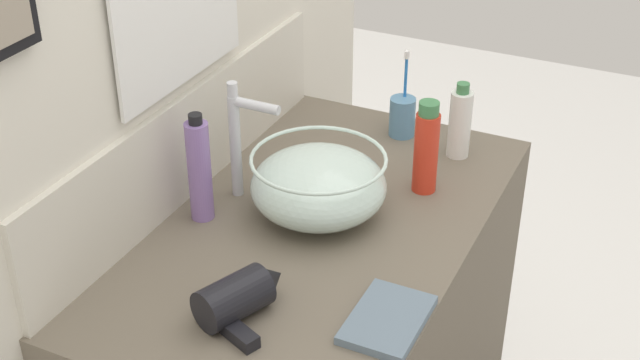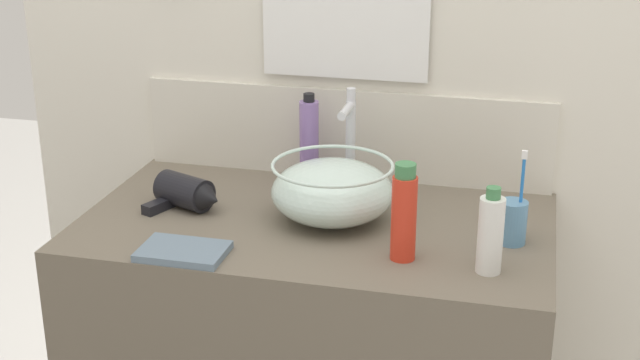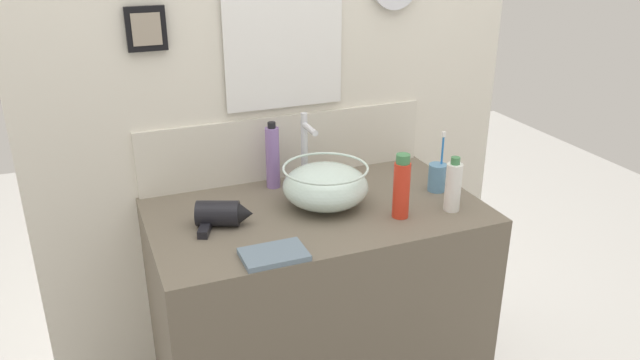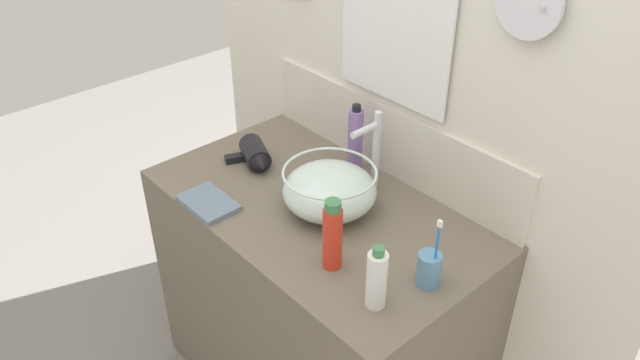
{
  "view_description": "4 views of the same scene",
  "coord_description": "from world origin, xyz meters",
  "views": [
    {
      "loc": [
        -1.35,
        -0.65,
        1.84
      ],
      "look_at": [
        0.01,
        0.0,
        0.94
      ],
      "focal_mm": 50.0,
      "sensor_mm": 36.0,
      "label": 1
    },
    {
      "loc": [
        0.46,
        -1.8,
        1.64
      ],
      "look_at": [
        0.01,
        0.0,
        0.94
      ],
      "focal_mm": 50.0,
      "sensor_mm": 36.0,
      "label": 2
    },
    {
      "loc": [
        -0.66,
        -1.68,
        1.7
      ],
      "look_at": [
        0.01,
        0.0,
        0.94
      ],
      "focal_mm": 35.0,
      "sensor_mm": 36.0,
      "label": 3
    },
    {
      "loc": [
        1.13,
        -1.0,
        1.94
      ],
      "look_at": [
        0.01,
        0.0,
        0.94
      ],
      "focal_mm": 35.0,
      "sensor_mm": 36.0,
      "label": 4
    }
  ],
  "objects": [
    {
      "name": "toothbrush_cup",
      "position": [
        0.44,
        -0.01,
        0.88
      ],
      "size": [
        0.06,
        0.06,
        0.21
      ],
      "color": "#598CB2",
      "rests_on": "vanity_counter"
    },
    {
      "name": "lotion_bottle",
      "position": [
        0.22,
        -0.15,
        0.93
      ],
      "size": [
        0.05,
        0.05,
        0.21
      ],
      "color": "red",
      "rests_on": "vanity_counter"
    },
    {
      "name": "faucet",
      "position": [
        0.04,
        0.19,
        0.98
      ],
      "size": [
        0.02,
        0.12,
        0.26
      ],
      "color": "silver",
      "rests_on": "vanity_counter"
    },
    {
      "name": "glass_bowl_sink",
      "position": [
        0.04,
        0.02,
        0.91
      ],
      "size": [
        0.28,
        0.28,
        0.14
      ],
      "color": "silver",
      "rests_on": "vanity_counter"
    },
    {
      "name": "hand_towel",
      "position": [
        -0.22,
        -0.24,
        0.84
      ],
      "size": [
        0.18,
        0.12,
        0.02
      ],
      "primitive_type": "cube",
      "color": "slate",
      "rests_on": "vanity_counter"
    },
    {
      "name": "vanity_counter",
      "position": [
        0.0,
        0.0,
        0.42
      ],
      "size": [
        1.06,
        0.61,
        0.84
      ],
      "primitive_type": "cube",
      "color": "#6B6051",
      "rests_on": "ground"
    },
    {
      "name": "hair_drier",
      "position": [
        -0.31,
        -0.0,
        0.87
      ],
      "size": [
        0.19,
        0.14,
        0.08
      ],
      "color": "black",
      "rests_on": "vanity_counter"
    },
    {
      "name": "shampoo_bottle",
      "position": [
        0.4,
        -0.16,
        0.92
      ],
      "size": [
        0.05,
        0.05,
        0.18
      ],
      "color": "white",
      "rests_on": "vanity_counter"
    },
    {
      "name": "spray_bottle",
      "position": [
        -0.07,
        0.23,
        0.95
      ],
      "size": [
        0.05,
        0.05,
        0.23
      ],
      "color": "#8C6BB2",
      "rests_on": "vanity_counter"
    },
    {
      "name": "back_panel",
      "position": [
        -0.0,
        0.33,
        1.22
      ],
      "size": [
        1.74,
        0.1,
        2.44
      ],
      "color": "silver",
      "rests_on": "ground"
    }
  ]
}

